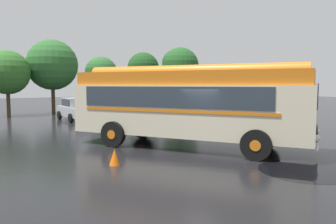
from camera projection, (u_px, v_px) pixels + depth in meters
ground_plane at (205, 150)px, 13.38m from camera, size 120.00×120.00×0.00m
vintage_bus at (188, 103)px, 13.84m from camera, size 7.38×9.87×3.49m
car_near_left at (76, 109)px, 24.51m from camera, size 2.06×4.25×1.66m
car_mid_left at (107, 108)px, 25.65m from camera, size 2.35×4.38×1.66m
tree_left_of_centre at (6, 72)px, 27.42m from camera, size 3.71×3.71×5.54m
tree_centre at (52, 64)px, 30.07m from camera, size 4.63×4.63×6.78m
tree_right_of_centre at (100, 73)px, 32.51m from camera, size 3.21×3.21×5.44m
tree_far_right at (143, 68)px, 35.62m from camera, size 3.45×3.45×6.15m
tree_extra_right at (179, 65)px, 37.16m from camera, size 4.20×4.20×6.86m
traffic_cone at (115, 157)px, 10.84m from camera, size 0.36×0.36×0.55m
puddle_patch at (306, 171)px, 10.16m from camera, size 2.91×2.91×0.01m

